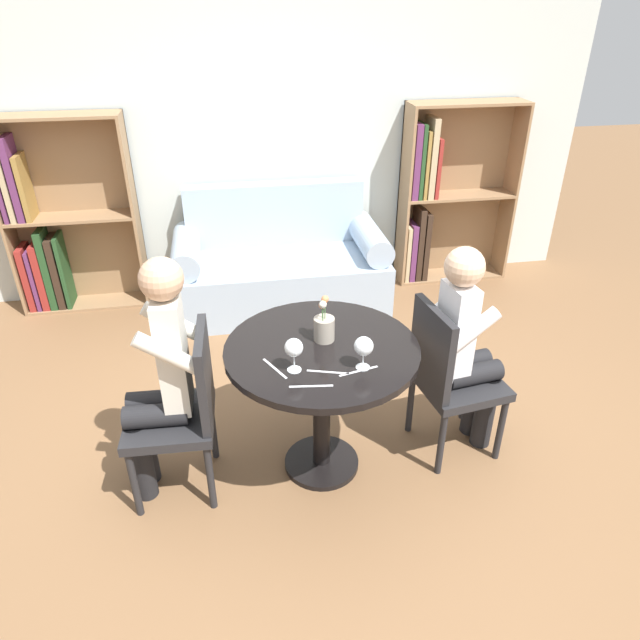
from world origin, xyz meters
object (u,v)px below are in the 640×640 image
object	(u,v)px
person_left	(160,379)
flower_vase	(324,326)
person_right	(467,348)
wine_glass_right	(364,347)
couch	(280,267)
wine_glass_left	(294,348)
bookshelf_right	(440,197)
chair_right	(448,374)
chair_left	(184,407)
bookshelf_left	(57,227)

from	to	relation	value
person_left	flower_vase	xyz separation A→B (m)	(0.79, 0.07, 0.17)
person_right	wine_glass_right	distance (m)	0.71
couch	wine_glass_left	xyz separation A→B (m)	(-0.16, -2.08, 0.56)
bookshelf_right	couch	bearing A→B (deg)	-169.03
person_right	wine_glass_left	distance (m)	0.98
person_right	bookshelf_right	bearing A→B (deg)	-25.01
bookshelf_right	person_right	world-z (taller)	bookshelf_right
couch	bookshelf_right	size ratio (longest dim) A/B	1.11
chair_right	chair_left	bearing A→B (deg)	83.28
wine_glass_right	person_right	bearing A→B (deg)	22.20
couch	bookshelf_left	xyz separation A→B (m)	(-1.68, 0.27, 0.35)
bookshelf_right	chair_left	bearing A→B (deg)	-133.59
wine_glass_left	wine_glass_right	size ratio (longest dim) A/B	1.02
person_right	wine_glass_right	bearing A→B (deg)	103.87
wine_glass_right	wine_glass_left	bearing A→B (deg)	173.74
wine_glass_left	wine_glass_right	distance (m)	0.31
chair_left	chair_right	xyz separation A→B (m)	(1.36, 0.04, 0.00)
wine_glass_right	flower_vase	size ratio (longest dim) A/B	0.66
couch	wine_glass_right	xyz separation A→B (m)	(0.15, -2.11, 0.56)
chair_right	person_left	world-z (taller)	person_left
wine_glass_left	flower_vase	world-z (taller)	flower_vase
chair_left	person_left	bearing A→B (deg)	-91.77
bookshelf_left	flower_vase	distance (m)	2.72
chair_right	wine_glass_right	xyz separation A→B (m)	(-0.53, -0.23, 0.37)
chair_right	wine_glass_right	bearing A→B (deg)	105.23
chair_left	chair_right	bearing A→B (deg)	94.24
bookshelf_left	chair_right	bearing A→B (deg)	-42.33
wine_glass_left	couch	bearing A→B (deg)	85.72
bookshelf_left	wine_glass_right	xyz separation A→B (m)	(1.84, -2.38, 0.20)
bookshelf_left	person_left	size ratio (longest dim) A/B	1.17
wine_glass_right	chair_left	bearing A→B (deg)	166.99
wine_glass_left	flower_vase	distance (m)	0.29
chair_right	person_right	bearing A→B (deg)	-84.63
chair_right	flower_vase	size ratio (longest dim) A/B	3.72
chair_right	wine_glass_left	size ratio (longest dim) A/B	5.55
couch	chair_right	xyz separation A→B (m)	(0.68, -1.88, 0.18)
chair_left	chair_right	size ratio (longest dim) A/B	1.00
chair_right	wine_glass_right	size ratio (longest dim) A/B	5.68
bookshelf_right	flower_vase	world-z (taller)	bookshelf_right
bookshelf_left	wine_glass_right	size ratio (longest dim) A/B	9.43
flower_vase	wine_glass_left	bearing A→B (deg)	-127.53
wine_glass_left	bookshelf_right	bearing A→B (deg)	56.36
person_left	bookshelf_left	bearing A→B (deg)	-154.61
chair_left	person_left	distance (m)	0.19
flower_vase	wine_glass_right	bearing A→B (deg)	-63.91
chair_left	bookshelf_left	bearing A→B (deg)	-152.73
bookshelf_right	chair_right	size ratio (longest dim) A/B	1.66
chair_right	couch	bearing A→B (deg)	11.53
couch	flower_vase	world-z (taller)	flower_vase
person_right	wine_glass_right	size ratio (longest dim) A/B	7.59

